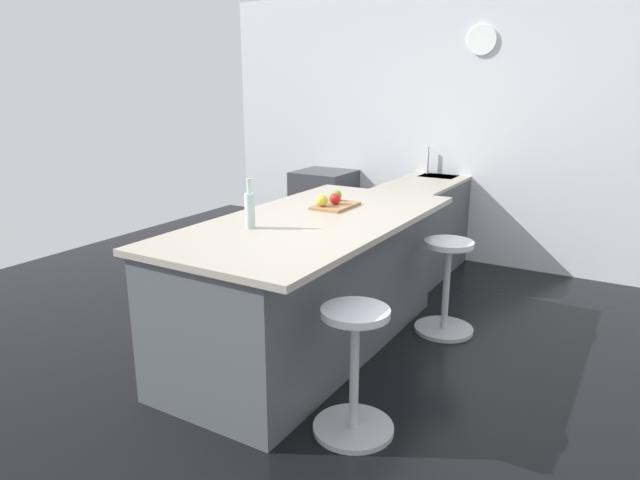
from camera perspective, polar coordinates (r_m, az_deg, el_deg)
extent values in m
plane|color=black|center=(3.95, -1.57, -11.90)|extent=(7.32, 7.32, 0.00)
cube|color=silver|center=(6.09, 12.89, 10.90)|extent=(0.12, 5.24, 2.72)
cylinder|color=white|center=(5.93, 15.96, 18.75)|extent=(0.03, 0.28, 0.28)
cube|color=#4C5156|center=(5.91, 11.07, 1.72)|extent=(1.83, 0.60, 0.86)
cube|color=#9E9384|center=(5.82, 11.29, 5.98)|extent=(1.83, 0.60, 0.03)
cube|color=#38383D|center=(6.04, 12.01, 5.86)|extent=(0.44, 0.36, 0.12)
cylinder|color=#B7B7BC|center=(6.06, 10.77, 7.87)|extent=(0.02, 0.02, 0.28)
cube|color=#38383D|center=(6.43, 0.43, 3.13)|extent=(0.60, 0.60, 0.86)
cube|color=black|center=(6.30, 2.83, 2.44)|extent=(0.44, 0.01, 0.32)
cube|color=#4C5156|center=(3.96, -1.25, -4.69)|extent=(2.28, 0.94, 0.90)
cube|color=#9E9384|center=(3.79, -0.65, 1.87)|extent=(2.34, 1.14, 0.04)
cylinder|color=#B7B7BC|center=(4.46, 12.30, -8.71)|extent=(0.44, 0.44, 0.03)
cylinder|color=#B7B7BC|center=(4.33, 12.55, -4.74)|extent=(0.05, 0.05, 0.65)
cylinder|color=silver|center=(4.23, 12.83, -0.36)|extent=(0.36, 0.36, 0.04)
cylinder|color=#B7B7BC|center=(3.25, 3.36, -18.30)|extent=(0.44, 0.44, 0.03)
cylinder|color=#B7B7BC|center=(3.07, 3.46, -13.20)|extent=(0.05, 0.05, 0.65)
cylinder|color=silver|center=(2.92, 3.57, -7.28)|extent=(0.36, 0.36, 0.04)
cube|color=olive|center=(4.13, 1.55, 3.45)|extent=(0.36, 0.24, 0.02)
sphere|color=red|center=(4.13, 1.52, 4.17)|extent=(0.08, 0.08, 0.08)
sphere|color=#609E2D|center=(4.27, 1.66, 4.53)|extent=(0.08, 0.08, 0.08)
sphere|color=gold|center=(4.06, 0.18, 4.00)|extent=(0.09, 0.09, 0.09)
cylinder|color=silver|center=(3.54, -7.06, 2.92)|extent=(0.06, 0.06, 0.22)
cylinder|color=silver|center=(3.51, -7.14, 5.31)|extent=(0.03, 0.03, 0.08)
cylinder|color=#B7B7BC|center=(3.50, -7.17, 6.03)|extent=(0.03, 0.03, 0.02)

